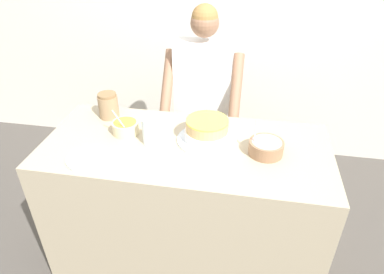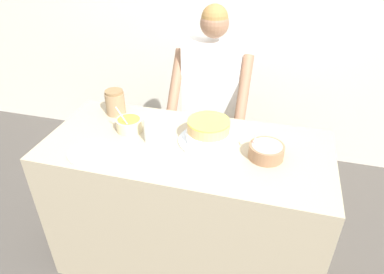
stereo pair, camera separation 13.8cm
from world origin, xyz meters
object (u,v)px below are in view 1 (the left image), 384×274
(person_baker, at_px, (204,95))
(frosting_bowl_pink, at_px, (266,147))
(cake, at_px, (207,131))
(ceramic_plate, at_px, (89,158))
(drinking_glass, at_px, (149,131))
(stoneware_jar, at_px, (108,106))
(frosting_bowl_orange, at_px, (126,127))

(person_baker, bearing_deg, frosting_bowl_pink, -57.24)
(cake, relative_size, ceramic_plate, 1.44)
(cake, bearing_deg, ceramic_plate, -153.84)
(drinking_glass, xyz_separation_m, stoneware_jar, (-0.34, 0.25, 0.00))
(ceramic_plate, xyz_separation_m, stoneware_jar, (-0.06, 0.46, 0.07))
(frosting_bowl_orange, height_order, ceramic_plate, frosting_bowl_orange)
(frosting_bowl_pink, relative_size, ceramic_plate, 0.78)
(frosting_bowl_pink, height_order, ceramic_plate, frosting_bowl_pink)
(cake, distance_m, frosting_bowl_orange, 0.49)
(frosting_bowl_pink, bearing_deg, stoneware_jar, 166.23)
(frosting_bowl_orange, relative_size, ceramic_plate, 0.75)
(ceramic_plate, bearing_deg, frosting_bowl_orange, 69.73)
(person_baker, bearing_deg, ceramic_plate, -118.18)
(frosting_bowl_orange, height_order, stoneware_jar, frosting_bowl_orange)
(drinking_glass, bearing_deg, person_baker, 73.24)
(person_baker, bearing_deg, cake, -79.87)
(frosting_bowl_orange, bearing_deg, person_baker, 58.49)
(frosting_bowl_orange, distance_m, ceramic_plate, 0.31)
(person_baker, xyz_separation_m, ceramic_plate, (-0.48, -0.90, 0.02))
(person_baker, xyz_separation_m, drinking_glass, (-0.21, -0.69, 0.09))
(person_baker, distance_m, frosting_bowl_pink, 0.82)
(cake, height_order, frosting_bowl_orange, frosting_bowl_orange)
(frosting_bowl_orange, bearing_deg, frosting_bowl_pink, -4.95)
(frosting_bowl_orange, relative_size, stoneware_jar, 1.11)
(frosting_bowl_pink, height_order, frosting_bowl_orange, frosting_bowl_pink)
(person_baker, distance_m, frosting_bowl_orange, 0.72)
(frosting_bowl_pink, xyz_separation_m, frosting_bowl_orange, (-0.82, 0.07, -0.00))
(cake, relative_size, frosting_bowl_orange, 1.91)
(cake, bearing_deg, frosting_bowl_pink, -12.84)
(drinking_glass, height_order, ceramic_plate, drinking_glass)
(person_baker, height_order, frosting_bowl_pink, person_baker)
(person_baker, xyz_separation_m, stoneware_jar, (-0.55, -0.44, 0.09))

